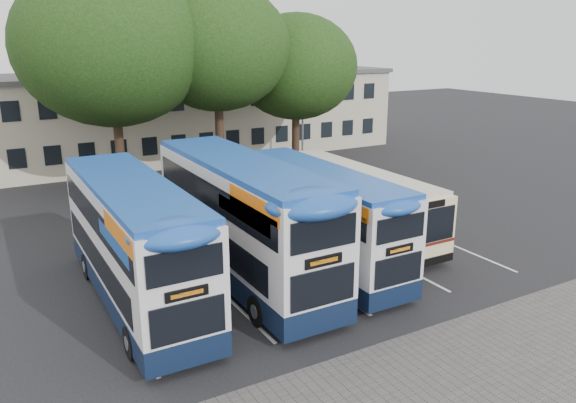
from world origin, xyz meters
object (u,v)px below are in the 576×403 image
(tree_left, at_px, (111,45))
(bus_dd_right, at_px, (319,214))
(bus_single, at_px, (351,198))
(bus_dd_mid, at_px, (242,215))
(tree_right, at_px, (296,67))
(tree_mid, at_px, (217,48))
(bus_dd_left, at_px, (134,238))
(lamp_post, at_px, (303,91))

(tree_left, xyz_separation_m, bus_dd_right, (4.11, -14.08, -6.08))
(bus_single, bearing_deg, bus_dd_mid, -162.42)
(tree_left, bearing_deg, bus_dd_mid, -85.57)
(tree_right, relative_size, bus_single, 1.00)
(tree_right, height_order, bus_single, tree_right)
(tree_right, xyz_separation_m, bus_dd_right, (-7.20, -14.04, -4.69))
(tree_mid, relative_size, bus_dd_mid, 1.09)
(bus_dd_left, height_order, bus_dd_right, bus_dd_left)
(tree_right, bearing_deg, tree_left, 179.79)
(bus_dd_mid, relative_size, bus_dd_right, 1.15)
(tree_mid, relative_size, bus_dd_left, 1.15)
(bus_dd_mid, bearing_deg, bus_dd_left, -178.56)
(tree_right, height_order, bus_dd_right, tree_right)
(tree_left, bearing_deg, tree_mid, -5.36)
(tree_mid, bearing_deg, tree_right, 5.17)
(bus_dd_mid, distance_m, bus_dd_right, 3.09)
(bus_dd_right, bearing_deg, tree_left, 106.28)
(bus_single, bearing_deg, bus_dd_right, -143.45)
(bus_dd_right, relative_size, bus_single, 0.92)
(tree_mid, height_order, bus_dd_left, tree_mid)
(tree_left, distance_m, bus_single, 15.25)
(tree_left, distance_m, tree_right, 11.40)
(lamp_post, distance_m, tree_mid, 8.29)
(bus_dd_mid, distance_m, bus_single, 6.64)
(tree_right, height_order, bus_dd_mid, tree_right)
(lamp_post, bearing_deg, tree_right, -130.84)
(tree_right, bearing_deg, lamp_post, 49.16)
(tree_right, xyz_separation_m, bus_dd_mid, (-10.25, -13.63, -4.36))
(tree_mid, xyz_separation_m, tree_right, (5.53, 0.50, -1.23))
(lamp_post, relative_size, tree_left, 0.72)
(lamp_post, height_order, bus_dd_right, lamp_post)
(lamp_post, relative_size, bus_dd_right, 0.97)
(tree_left, distance_m, bus_dd_mid, 14.87)
(tree_mid, xyz_separation_m, bus_dd_left, (-8.68, -13.23, -5.73))
(tree_left, distance_m, bus_dd_left, 15.26)
(tree_mid, relative_size, tree_right, 1.15)
(tree_mid, height_order, bus_dd_mid, tree_mid)
(tree_left, height_order, bus_dd_right, tree_left)
(tree_mid, distance_m, tree_right, 5.69)
(bus_dd_left, distance_m, bus_single, 10.47)
(tree_right, xyz_separation_m, bus_dd_left, (-14.21, -13.73, -4.51))
(tree_right, bearing_deg, bus_single, -108.82)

